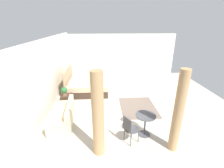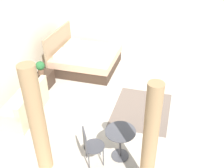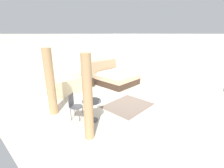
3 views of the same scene
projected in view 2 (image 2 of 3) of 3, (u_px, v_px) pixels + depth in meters
name	position (u px, v px, depth m)	size (l,w,h in m)	color
ground_plane	(126.00, 101.00, 7.32)	(8.80, 9.39, 0.02)	#B2A899
wall_back	(16.00, 43.00, 7.27)	(8.80, 0.12, 2.80)	silver
wall_right	(145.00, 20.00, 8.92)	(0.12, 6.39, 2.80)	silver
area_rug	(142.00, 109.00, 6.98)	(1.84, 1.48, 0.01)	#66564C
bed	(85.00, 59.00, 8.80)	(1.96, 2.04, 1.28)	#38281E
couch	(25.00, 106.00, 6.67)	(1.59, 0.84, 0.78)	beige
nightstand	(45.00, 79.00, 7.88)	(0.48, 0.43, 0.47)	#38281E
potted_plant	(40.00, 67.00, 7.55)	(0.27, 0.27, 0.40)	brown
balcony_table	(120.00, 139.00, 5.34)	(0.63, 0.63, 0.72)	#3F3F44
cafe_chair_near_window	(90.00, 144.00, 5.18)	(0.59, 0.59, 0.90)	#3F3F44
curtain_left	(150.00, 143.00, 4.30)	(0.26, 0.26, 2.38)	tan
curtain_right	(37.00, 122.00, 4.77)	(0.31, 0.31, 2.38)	tan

